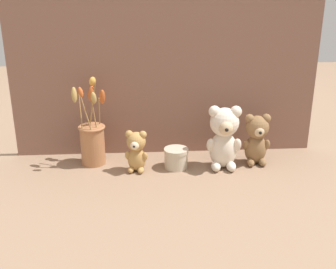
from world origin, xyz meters
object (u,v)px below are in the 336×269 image
object	(u,v)px
teddy_bear_small	(136,150)
decorative_tin_tall	(176,158)
flower_vase	(92,139)
teddy_bear_medium	(257,138)
teddy_bear_large	(224,136)

from	to	relation	value
teddy_bear_small	decorative_tin_tall	size ratio (longest dim) A/B	1.72
flower_vase	decorative_tin_tall	size ratio (longest dim) A/B	3.62
teddy_bear_medium	teddy_bear_small	world-z (taller)	teddy_bear_medium
decorative_tin_tall	teddy_bear_small	bearing A→B (deg)	-172.64
teddy_bear_large	flower_vase	bearing A→B (deg)	171.45
teddy_bear_large	decorative_tin_tall	distance (m)	0.20
teddy_bear_small	teddy_bear_large	bearing A→B (deg)	1.13
teddy_bear_small	decorative_tin_tall	bearing A→B (deg)	7.36
decorative_tin_tall	flower_vase	bearing A→B (deg)	169.02
teddy_bear_small	flower_vase	xyz separation A→B (m)	(-0.17, 0.08, 0.02)
teddy_bear_large	flower_vase	distance (m)	0.49
teddy_bear_medium	flower_vase	bearing A→B (deg)	176.33
teddy_bear_large	teddy_bear_medium	xyz separation A→B (m)	(0.13, 0.03, -0.02)
teddy_bear_large	teddy_bear_small	bearing A→B (deg)	-178.87
teddy_bear_large	teddy_bear_small	world-z (taller)	teddy_bear_large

